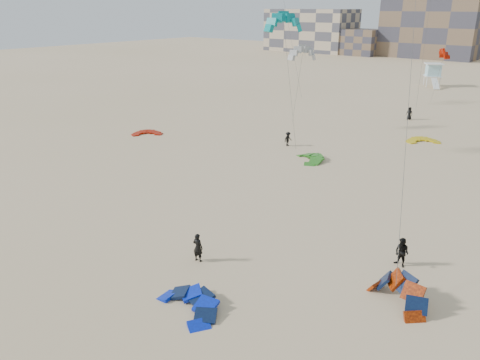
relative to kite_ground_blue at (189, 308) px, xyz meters
The scene contains 17 objects.
ground 5.88m from the kite_ground_blue, 141.58° to the left, with size 320.00×320.00×0.00m, color #D6B790.
kite_ground_blue is the anchor object (origin of this frame).
kite_ground_orange 11.14m from the kite_ground_blue, 42.01° to the left, with size 3.71×2.70×2.54m, color #D23F07, non-canonical shape.
kite_ground_red 36.79m from the kite_ground_blue, 143.48° to the left, with size 3.31×3.50×0.55m, color #AF1700, non-canonical shape.
kite_ground_green 27.21m from the kite_ground_blue, 108.20° to the left, with size 3.78×3.93×0.92m, color #23861C, non-canonical shape.
kite_ground_yellow 40.27m from the kite_ground_blue, 92.65° to the left, with size 3.50×3.66×0.59m, color #D39D05, non-canonical shape.
kitesurfer_main 4.99m from the kite_ground_blue, 128.58° to the left, with size 0.68×0.45×1.87m, color black.
kitesurfer_b 13.26m from the kite_ground_blue, 58.36° to the left, with size 0.90×0.70×1.86m, color black.
kitesurfer_c 31.61m from the kite_ground_blue, 114.58° to the left, with size 1.05×0.60×1.63m, color black.
kitesurfer_e 51.15m from the kite_ground_blue, 98.39° to the left, with size 0.86×0.56×1.75m, color black.
kite_fly_teal_a 31.57m from the kite_ground_blue, 115.30° to the left, with size 5.17×5.15×13.73m.
kite_fly_grey 40.89m from the kite_ground_blue, 114.40° to the left, with size 4.72×4.72×9.62m.
kite_fly_red 63.47m from the kite_ground_blue, 96.86° to the left, with size 4.02×4.16×8.17m.
lifeguard_tower_far 83.26m from the kite_ground_blue, 100.29° to the left, with size 4.34×6.71×4.46m.
condo_west_a 153.23m from the kite_ground_blue, 119.17° to the left, with size 30.00×15.00×14.00m, color tan.
condo_west_b 142.22m from the kite_ground_blue, 104.11° to the left, with size 28.00×14.00×18.00m, color brown.
condo_fill_left 142.59m from the kite_ground_blue, 112.53° to the left, with size 12.00×10.00×8.00m, color brown.
Camera 1 is at (19.89, -17.95, 14.96)m, focal length 35.00 mm.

